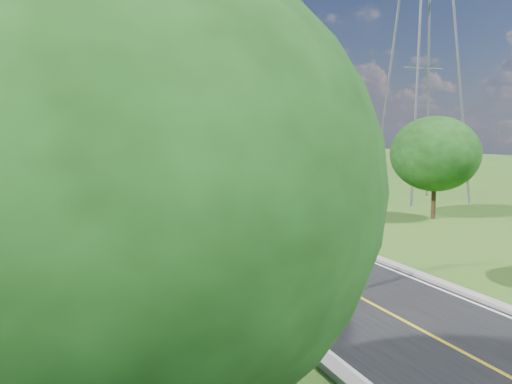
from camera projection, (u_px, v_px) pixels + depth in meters
ground at (155, 189)px, 66.22m from camera, size 260.00×260.00×0.00m
road at (147, 184)px, 71.83m from camera, size 8.00×150.00×0.06m
curb_left at (113, 185)px, 70.38m from camera, size 0.50×150.00×0.22m
curb_right at (180, 182)px, 73.26m from camera, size 0.50×150.00×0.22m
speed_limit_sign at (264, 192)px, 47.23m from camera, size 0.55×0.09×2.40m
overpass at (99, 149)px, 140.77m from camera, size 30.00×3.00×3.20m
streetlight_near_left at (225, 153)px, 18.68m from camera, size 5.90×0.25×10.00m
streetlight_mid_left at (115, 139)px, 49.54m from camera, size 5.90×0.25×10.00m
streetlight_far_right at (174, 136)px, 84.46m from camera, size 5.90×0.25×10.00m
power_tower_near at (424, 53)px, 53.49m from camera, size 9.00×6.40×28.00m
power_tower_far at (229, 98)px, 124.97m from camera, size 9.00×6.40×28.00m
tree_lc at (7, 143)px, 51.20m from camera, size 7.56×7.56×8.79m
tree_ld at (3, 145)px, 73.03m from camera, size 6.72×6.72×7.82m
tree_le at (30, 145)px, 96.38m from camera, size 5.88×5.88×6.84m
tree_lf at (85, 188)px, 7.65m from camera, size 7.98×7.98×9.28m
tree_rb at (435, 154)px, 43.07m from camera, size 6.72×6.72×7.82m
tree_rc at (302, 152)px, 63.36m from camera, size 5.88×5.88×6.84m
tree_rd at (248, 141)px, 86.38m from camera, size 7.14×7.14×8.30m
tree_re at (194, 145)px, 108.11m from camera, size 5.46×5.46×6.35m
tree_rf at (188, 140)px, 127.92m from camera, size 6.30×6.30×7.33m
bus_outbound at (244, 198)px, 44.25m from camera, size 3.07×10.17×2.79m
bus_inbound at (172, 200)px, 41.61m from camera, size 4.21×11.92×3.25m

